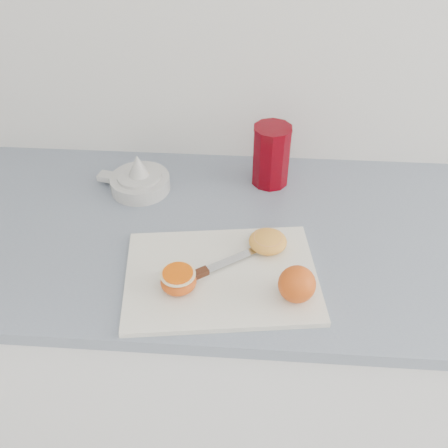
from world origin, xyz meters
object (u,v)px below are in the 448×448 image
object	(u,v)px
half_orange	(178,280)
red_tumbler	(271,157)
counter	(232,349)
cutting_board	(221,276)
citrus_juicer	(139,180)

from	to	relation	value
half_orange	red_tumbler	distance (m)	0.42
counter	half_orange	xyz separation A→B (m)	(-0.09, -0.20, 0.48)
cutting_board	half_orange	size ratio (longest dim) A/B	5.47
counter	citrus_juicer	size ratio (longest dim) A/B	12.58
counter	half_orange	distance (m)	0.53
half_orange	citrus_juicer	bearing A→B (deg)	113.37
counter	citrus_juicer	xyz separation A→B (m)	(-0.24, 0.13, 0.47)
counter	half_orange	size ratio (longest dim) A/B	33.41
cutting_board	half_orange	distance (m)	0.09
citrus_juicer	red_tumbler	xyz separation A→B (m)	(0.31, 0.05, 0.04)
counter	red_tumbler	xyz separation A→B (m)	(0.08, 0.19, 0.51)
half_orange	red_tumbler	size ratio (longest dim) A/B	0.45
citrus_juicer	red_tumbler	world-z (taller)	red_tumbler
counter	red_tumbler	bearing A→B (deg)	67.22
citrus_juicer	half_orange	bearing A→B (deg)	-66.63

